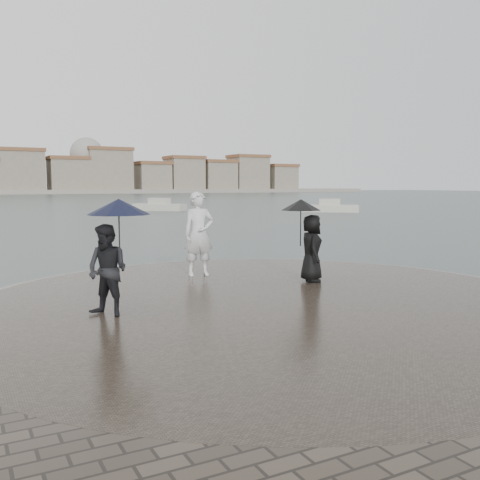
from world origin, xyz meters
TOP-DOWN VIEW (x-y plane):
  - ground at (0.00, 0.00)m, footprint 400.00×400.00m
  - kerb_ring at (0.00, 3.50)m, footprint 12.50×12.50m
  - quay_tip at (0.00, 3.50)m, footprint 11.90×11.90m
  - statue at (-0.07, 6.89)m, footprint 0.83×0.61m
  - visitor_left at (-3.06, 3.82)m, footprint 1.29×1.15m
  - visitor_right at (1.87, 4.89)m, footprint 1.13×1.04m
  - boats at (11.01, 47.88)m, footprint 38.31×26.96m

SIDE VIEW (x-z plane):
  - ground at x=0.00m, z-range 0.00..0.00m
  - kerb_ring at x=0.00m, z-range 0.00..0.32m
  - quay_tip at x=0.00m, z-range 0.00..0.36m
  - boats at x=11.01m, z-range -0.37..1.13m
  - statue at x=-0.07m, z-range 0.36..2.47m
  - visitor_right at x=1.87m, z-range 0.47..2.42m
  - visitor_left at x=-3.06m, z-range 0.49..2.53m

